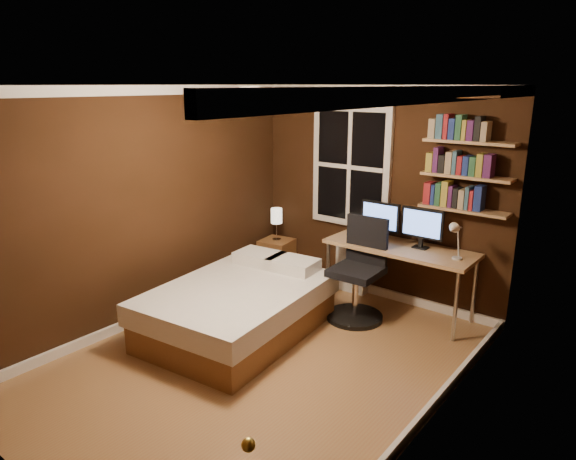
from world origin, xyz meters
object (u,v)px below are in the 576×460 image
Objects in this scene: bedside_lamp at (277,224)px; desk_lamp at (456,240)px; bed at (239,308)px; desk at (400,252)px; office_chair at (358,280)px; monitor_left at (380,221)px; radiator at (352,268)px; nightstand at (277,257)px; monitor_right at (422,228)px.

bedside_lamp is 0.99× the size of desk_lamp.
bed is at bearing -141.67° from desk_lamp.
office_chair is at bearing -125.71° from desk.
bed is at bearing -63.65° from bedside_lamp.
desk is 0.42m from monitor_left.
office_chair is at bearing -53.95° from radiator.
bedside_lamp reaches higher than radiator.
nightstand is (-0.77, 1.55, -0.03)m from bed.
office_chair is at bearing -163.31° from desk_lamp.
bedside_lamp is 1.83m from desk.
radiator is 1.38× the size of desk_lamp.
monitor_left is (1.53, 0.00, 0.76)m from nightstand.
bedside_lamp is 0.92× the size of monitor_right.
radiator is 0.87m from desk.
radiator is (1.10, 0.14, -0.41)m from bedside_lamp.
nightstand is 0.46m from bedside_lamp.
bed is 1.72m from radiator.
nightstand is 1.89m from desk.
nightstand is at bearing 0.00° from bedside_lamp.
bedside_lamp is 1.64m from office_chair.
nightstand is 0.30× the size of desk.
bed is 4.31× the size of monitor_right.
monitor_right is (0.20, 0.08, 0.28)m from desk.
office_chair reaches higher than bedside_lamp.
monitor_right is 0.42× the size of office_chair.
desk is at bearing 48.12° from bed.
desk is (1.06, 1.47, 0.45)m from bed.
radiator is (1.10, 0.14, 0.06)m from nightstand.
bed is at bearing -116.11° from monitor_left.
radiator is at bearing 163.23° from desk.
desk is at bearing -10.67° from nightstand.
office_chair reaches higher than desk.
office_chair is (0.44, -0.61, 0.14)m from radiator.
desk is 3.76× the size of desk_lamp.
nightstand is 0.44× the size of office_chair.
desk reaches higher than radiator.
desk is 0.72m from desk_lamp.
monitor_left is 0.97m from desk_lamp.
nightstand is at bearing -179.90° from monitor_left.
radiator is 0.54× the size of office_chair.
monitor_left is 1.00× the size of monitor_right.
monitor_left reaches higher than nightstand.
office_chair is at bearing -16.97° from bedside_lamp.
monitor_left is at bearing 0.10° from bedside_lamp.
radiator is 1.29× the size of monitor_left.
desk is at bearing -157.78° from monitor_right.
bedside_lamp is 2.51m from desk_lamp.
bed is 4.31× the size of monitor_left.
monitor_right reaches higher than office_chair.
monitor_left is 0.42× the size of office_chair.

